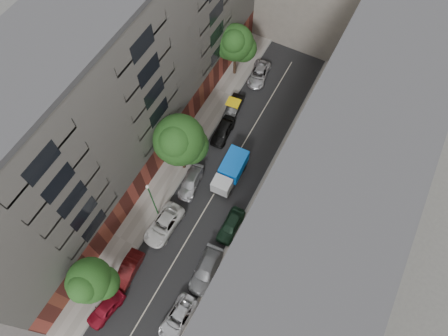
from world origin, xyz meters
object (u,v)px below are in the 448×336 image
Objects in this scene: car_right_1 at (206,270)px; pedestrian at (308,134)px; tree_mid at (180,142)px; car_right_0 at (178,318)px; car_left_2 at (164,225)px; tree_near at (90,282)px; tarp_truck at (230,171)px; car_left_4 at (223,131)px; car_left_6 at (259,74)px; car_left_1 at (128,270)px; lamp_post at (152,198)px; car_right_2 at (231,225)px; car_left_3 at (191,182)px; car_left_0 at (106,308)px; tree_far at (236,44)px; car_left_5 at (233,108)px.

pedestrian is at bearing 76.37° from car_right_1.
car_right_0 is at bearing -61.53° from tree_mid.
tree_near reaches higher than car_left_2.
tree_mid is (-5.10, -1.48, 4.39)m from tarp_truck.
car_left_6 is at bearing 85.57° from car_left_4.
car_left_1 reaches higher than car_right_0.
tree_near is 0.79× the size of tree_mid.
car_left_6 is (-3.40, 14.56, -0.73)m from tarp_truck.
car_right_2 is at bearing 16.47° from lamp_post.
car_left_3 is at bearing -98.83° from car_left_6.
car_left_0 is 0.60× the size of tree_near.
car_right_0 is at bearing -47.91° from car_left_2.
tarp_truck is 1.18× the size of car_left_6.
tarp_truck reaches higher than car_left_1.
tree_far is 4.33× the size of pedestrian.
lamp_post is (0.30, 9.44, -0.30)m from tree_near.
car_left_0 is 0.88× the size of car_right_0.
tree_mid reaches higher than car_left_2.
tree_near is at bearing -124.61° from car_right_2.
tarp_truck reaches higher than pedestrian.
tree_far is at bearing 90.31° from car_left_1.
car_left_2 is 1.24× the size of car_left_5.
car_right_2 is (0.02, 5.31, -0.00)m from car_right_1.
tarp_truck is 4.56m from car_left_3.
car_left_1 is at bearing -158.04° from car_right_1.
car_left_3 is 6.68m from car_right_2.
tree_mid reaches higher than car_left_4.
car_left_4 is at bearing 41.55° from pedestrian.
tarp_truck reaches higher than car_right_2.
car_left_5 is at bearing 112.48° from tarp_truck.
car_left_3 is at bearing 123.76° from car_right_1.
car_left_0 reaches higher than car_right_0.
lamp_post is (-4.80, -7.60, 2.98)m from tarp_truck.
tree_mid reaches higher than car_left_5.
car_right_2 is 21.57m from tree_far.
car_left_6 is 31.89m from tree_near.
car_left_2 is 1.12× the size of car_left_6.
car_left_5 is 25.63m from tree_near.
lamp_post is at bearing -102.45° from car_left_6.
tree_near is at bearing -91.85° from lamp_post.
car_right_2 reaches higher than car_left_2.
car_right_0 is at bearing -72.92° from tree_far.
car_left_0 is 0.81× the size of car_right_1.
car_left_6 reaches higher than car_left_3.
tarp_truck is 11.03m from car_right_1.
car_left_2 is 19.54m from pedestrian.
car_right_1 reaches higher than car_left_1.
car_left_6 is at bearing 17.30° from tree_far.
lamp_post is at bearing 153.06° from car_right_1.
car_left_3 is at bearing 98.11° from car_left_0.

